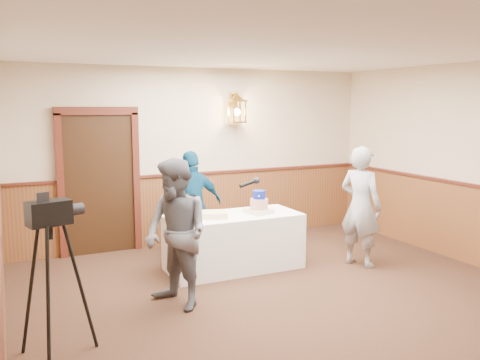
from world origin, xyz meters
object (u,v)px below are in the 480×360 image
at_px(display_table, 234,242).
at_px(assistant_p, 192,205).
at_px(tiered_cake, 259,204).
at_px(interviewer, 177,234).
at_px(sheet_cake_yellow, 212,215).
at_px(baker, 361,206).
at_px(tv_camera_rig, 53,290).
at_px(sheet_cake_green, 179,215).

xyz_separation_m(display_table, assistant_p, (-0.32, 0.74, 0.41)).
distance_m(tiered_cake, interviewer, 1.71).
xyz_separation_m(sheet_cake_yellow, interviewer, (-0.78, -0.90, 0.04)).
bearing_deg(sheet_cake_yellow, baker, -15.84).
height_order(interviewer, assistant_p, interviewer).
distance_m(tiered_cake, tv_camera_rig, 3.22).
bearing_deg(assistant_p, tv_camera_rig, 43.23).
relative_size(sheet_cake_yellow, baker, 0.23).
xyz_separation_m(sheet_cake_yellow, baker, (1.98, -0.56, 0.04)).
distance_m(tiered_cake, sheet_cake_green, 1.09).
bearing_deg(baker, sheet_cake_green, 50.75).
relative_size(assistant_p, tv_camera_rig, 1.10).
height_order(display_table, baker, baker).
distance_m(display_table, baker, 1.81).
bearing_deg(assistant_p, sheet_cake_green, 51.68).
relative_size(tiered_cake, sheet_cake_green, 1.17).
distance_m(interviewer, tv_camera_rig, 1.51).
bearing_deg(interviewer, sheet_cake_yellow, 118.72).
bearing_deg(assistant_p, tiered_cake, 124.86).
xyz_separation_m(tiered_cake, interviewer, (-1.47, -0.88, -0.05)).
bearing_deg(sheet_cake_green, interviewer, -110.00).
bearing_deg(baker, display_table, 47.99).
distance_m(sheet_cake_yellow, baker, 2.06).
bearing_deg(sheet_cake_yellow, tv_camera_rig, -143.18).
bearing_deg(assistant_p, display_table, 108.36).
bearing_deg(assistant_p, sheet_cake_yellow, 84.01).
bearing_deg(sheet_cake_green, baker, -17.40).
height_order(tiered_cake, sheet_cake_yellow, tiered_cake).
bearing_deg(baker, sheet_cake_yellow, 52.31).
bearing_deg(sheet_cake_green, tiered_cake, -10.65).
height_order(baker, assistant_p, baker).
bearing_deg(display_table, interviewer, -139.70).
relative_size(sheet_cake_green, baker, 0.19).
xyz_separation_m(sheet_cake_green, assistant_p, (0.40, 0.61, -0.00)).
distance_m(baker, assistant_p, 2.38).
bearing_deg(assistant_p, interviewer, 59.98).
bearing_deg(tv_camera_rig, interviewer, 11.63).
bearing_deg(tiered_cake, display_table, 169.61).
bearing_deg(display_table, tiered_cake, -10.39).
distance_m(interviewer, baker, 2.78).
relative_size(tiered_cake, sheet_cake_yellow, 0.94).
bearing_deg(interviewer, sheet_cake_green, 139.54).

